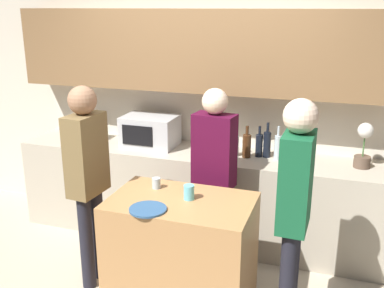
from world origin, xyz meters
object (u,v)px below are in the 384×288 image
at_px(microwave, 150,131).
at_px(bottle_3, 259,145).
at_px(toaster, 89,131).
at_px(person_right, 295,201).
at_px(bottle_0, 225,146).
at_px(cup_1, 156,183).
at_px(cup_0, 189,192).
at_px(person_left, 214,166).
at_px(bottle_4, 267,144).
at_px(bottle_5, 278,147).
at_px(bottle_1, 235,146).
at_px(person_center, 87,171).
at_px(bottle_2, 247,145).
at_px(plate_on_island, 148,209).
at_px(potted_plant, 364,145).

xyz_separation_m(microwave, bottle_3, (1.08, 0.01, -0.04)).
bearing_deg(toaster, person_right, -27.27).
height_order(bottle_0, cup_1, bottle_0).
relative_size(cup_0, person_left, 0.07).
bearing_deg(toaster, person_left, -19.60).
distance_m(microwave, bottle_4, 1.16).
bearing_deg(cup_1, cup_0, -20.36).
bearing_deg(microwave, bottle_5, -1.28).
distance_m(bottle_1, bottle_3, 0.22).
xyz_separation_m(toaster, person_left, (1.51, -0.54, -0.03)).
distance_m(bottle_0, person_center, 1.27).
height_order(cup_1, person_left, person_left).
bearing_deg(bottle_2, toaster, 178.21).
bearing_deg(bottle_1, person_center, -132.78).
relative_size(toaster, plate_on_island, 1.00).
distance_m(bottle_2, person_right, 1.23).
bearing_deg(cup_0, bottle_4, 71.44).
bearing_deg(potted_plant, bottle_2, -176.99).
distance_m(plate_on_island, person_left, 0.86).
relative_size(bottle_5, plate_on_island, 1.20).
height_order(toaster, bottle_1, bottle_1).
xyz_separation_m(bottle_0, cup_1, (-0.31, -0.86, -0.08)).
height_order(potted_plant, plate_on_island, potted_plant).
distance_m(toaster, bottle_5, 1.95).
bearing_deg(potted_plant, plate_on_island, -135.93).
distance_m(microwave, cup_1, 1.10).
distance_m(bottle_5, person_center, 1.68).
distance_m(bottle_5, person_left, 0.68).
height_order(person_center, person_right, person_right).
xyz_separation_m(bottle_4, plate_on_island, (-0.58, -1.37, -0.12)).
bearing_deg(bottle_3, person_left, -116.73).
relative_size(bottle_2, bottle_4, 0.90).
height_order(bottle_3, cup_0, bottle_3).
relative_size(bottle_3, cup_0, 2.67).
bearing_deg(potted_plant, person_center, -152.55).
bearing_deg(bottle_1, potted_plant, 2.44).
relative_size(bottle_0, bottle_3, 1.02).
bearing_deg(bottle_3, person_right, -68.74).
xyz_separation_m(bottle_0, bottle_1, (0.08, 0.08, -0.01)).
height_order(bottle_1, bottle_3, bottle_3).
bearing_deg(cup_0, bottle_1, 85.13).
relative_size(bottle_0, bottle_4, 0.90).
bearing_deg(cup_0, bottle_3, 74.72).
distance_m(microwave, toaster, 0.70).
relative_size(bottle_3, cup_1, 3.48).
bearing_deg(bottle_4, cup_1, -124.16).
xyz_separation_m(bottle_0, bottle_4, (0.36, 0.14, 0.01)).
height_order(potted_plant, bottle_3, potted_plant).
bearing_deg(potted_plant, bottle_3, 179.54).
distance_m(cup_0, person_right, 0.76).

